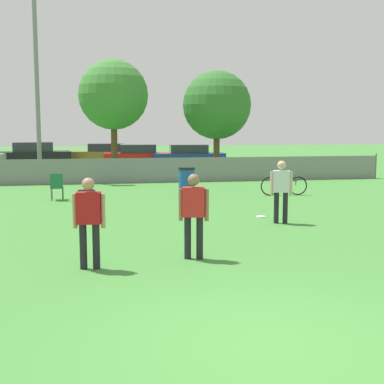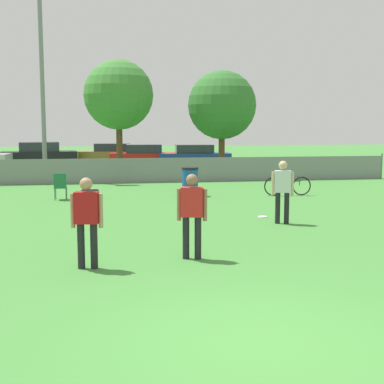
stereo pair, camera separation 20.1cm
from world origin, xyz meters
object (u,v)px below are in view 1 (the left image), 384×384
object	(u,v)px
folding_chair_sideline	(57,185)
trash_bin	(187,181)
gear_bag_sideline	(86,194)
parked_car_red	(138,156)
light_pole	(36,59)
parked_car_tan	(106,154)
player_defender_red	(89,216)
bicycle_sideline	(284,186)
frisbee_disc	(261,217)
player_receiver_white	(281,187)
parked_car_dark	(33,155)
player_thrower_red	(194,210)
tree_near_pole	(113,95)
tree_far_right	(217,105)
parked_car_blue	(189,156)

from	to	relation	value
folding_chair_sideline	trash_bin	bearing A→B (deg)	-175.42
gear_bag_sideline	parked_car_red	world-z (taller)	parked_car_red
light_pole	parked_car_tan	size ratio (longest dim) A/B	2.16
player_defender_red	bicycle_sideline	xyz separation A→B (m)	(6.91, 9.01, -0.60)
player_defender_red	bicycle_sideline	distance (m)	11.37
frisbee_disc	parked_car_tan	xyz separation A→B (m)	(-3.84, 21.35, 0.66)
player_receiver_white	trash_bin	world-z (taller)	player_receiver_white
folding_chair_sideline	parked_car_dark	xyz separation A→B (m)	(-2.47, 15.30, 0.21)
gear_bag_sideline	parked_car_red	xyz separation A→B (m)	(2.92, 13.82, 0.53)
player_receiver_white	folding_chair_sideline	bearing A→B (deg)	154.48
player_defender_red	folding_chair_sideline	bearing A→B (deg)	106.41
player_thrower_red	gear_bag_sideline	world-z (taller)	player_thrower_red
light_pole	tree_near_pole	bearing A→B (deg)	30.92
player_thrower_red	folding_chair_sideline	world-z (taller)	player_thrower_red
tree_near_pole	gear_bag_sideline	bearing A→B (deg)	-98.54
gear_bag_sideline	parked_car_dark	distance (m)	15.35
parked_car_dark	parked_car_tan	distance (m)	4.76
tree_far_right	trash_bin	distance (m)	9.23
trash_bin	parked_car_dark	distance (m)	16.52
player_thrower_red	frisbee_disc	size ratio (longest dim) A/B	6.27
bicycle_sideline	player_thrower_red	bearing A→B (deg)	-116.63
light_pole	tree_far_right	world-z (taller)	light_pole
parked_car_dark	parked_car_red	bearing A→B (deg)	-18.15
folding_chair_sideline	bicycle_sideline	world-z (taller)	folding_chair_sideline
player_receiver_white	parked_car_blue	bearing A→B (deg)	103.99
folding_chair_sideline	trash_bin	size ratio (longest dim) A/B	0.89
player_thrower_red	frisbee_disc	distance (m)	5.16
folding_chair_sideline	parked_car_blue	bearing A→B (deg)	-117.02
tree_near_pole	parked_car_dark	world-z (taller)	tree_near_pole
player_defender_red	parked_car_blue	xyz separation A→B (m)	(5.73, 22.70, -0.29)
parked_car_red	player_thrower_red	bearing A→B (deg)	-88.25
trash_bin	bicycle_sideline	bearing A→B (deg)	-8.26
player_thrower_red	player_receiver_white	bearing A→B (deg)	62.43
folding_chair_sideline	light_pole	bearing A→B (deg)	-79.79
tree_far_right	folding_chair_sideline	xyz separation A→B (m)	(-7.54, -8.55, -3.06)
trash_bin	light_pole	bearing A→B (deg)	131.61
player_receiver_white	parked_car_red	bearing A→B (deg)	112.87
tree_near_pole	folding_chair_sideline	size ratio (longest dim) A/B	6.33
trash_bin	gear_bag_sideline	bearing A→B (deg)	-179.97
light_pole	parked_car_dark	bearing A→B (deg)	98.41
frisbee_disc	gear_bag_sideline	xyz separation A→B (m)	(-4.88, 4.84, 0.13)
parked_car_dark	player_receiver_white	bearing A→B (deg)	-75.76
player_receiver_white	tree_far_right	bearing A→B (deg)	100.59
tree_far_right	frisbee_disc	size ratio (longest dim) A/B	20.38
tree_far_right	bicycle_sideline	distance (m)	9.29
frisbee_disc	light_pole	bearing A→B (deg)	121.93
tree_near_pole	parked_car_dark	xyz separation A→B (m)	(-4.75, 6.30, -3.34)
frisbee_disc	gear_bag_sideline	size ratio (longest dim) A/B	0.42
tree_far_right	player_receiver_white	xyz separation A→B (m)	(-1.46, -14.03, -2.62)
gear_bag_sideline	bicycle_sideline	bearing A→B (deg)	-4.10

